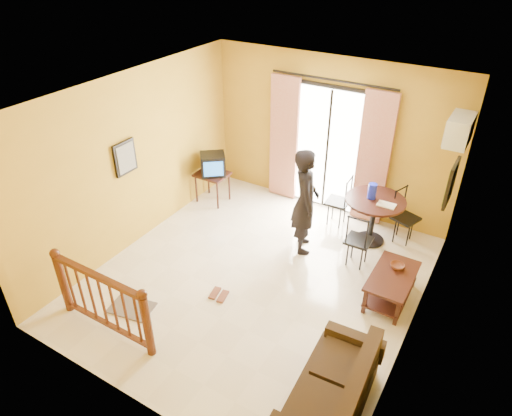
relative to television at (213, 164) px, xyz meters
The scene contains 19 objects.
ground 2.54m from the television, 39.40° to the right, with size 5.00×5.00×0.00m, color beige.
room_shell 2.58m from the television, 39.40° to the right, with size 5.00×5.00×5.00m.
balcony_door 2.11m from the television, 25.69° to the left, with size 2.25×0.14×2.46m.
tv_table 0.28m from the television, behind, with size 0.59×0.49×0.59m.
television is the anchor object (origin of this frame).
picture_left 1.92m from the television, 101.38° to the right, with size 0.05×0.42×0.52m.
dining_table 3.03m from the television, ahead, with size 0.97×0.97×0.81m.
water_jug 2.95m from the television, ahead, with size 0.14×0.14×0.26m, color #1623D2.
serving_tray 3.22m from the television, ahead, with size 0.28×0.18×0.02m, color beige.
dining_chairs 3.05m from the television, ahead, with size 1.63×1.45×0.95m.
air_conditioner 4.21m from the television, ahead, with size 0.31×0.60×0.40m.
botanical_print 4.18m from the television, ahead, with size 0.05×0.50×0.60m.
coffee_table 3.87m from the television, 14.46° to the right, with size 0.55×1.00×0.44m.
bowl 3.81m from the television, 11.78° to the right, with size 0.20×0.20×0.06m, color #5B2E1F.
sofa 4.80m from the television, 38.94° to the right, with size 0.78×1.56×0.73m.
standing_person 2.17m from the television, 12.67° to the right, with size 0.64×0.42×1.76m, color black.
stair_balustrade 3.52m from the television, 78.20° to the right, with size 1.63×0.13×1.04m.
doormat 3.17m from the television, 76.96° to the right, with size 0.60×0.40×0.02m, color #5D524A.
sandals 2.79m from the television, 53.50° to the right, with size 0.29×0.27×0.03m.
Camera 1 is at (2.72, -4.57, 4.55)m, focal length 32.00 mm.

